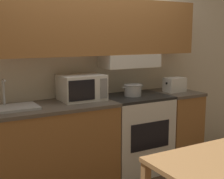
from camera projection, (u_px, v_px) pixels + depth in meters
The scene contains 9 objects.
ground_plane at pixel (87, 168), 3.92m from camera, with size 16.00×16.00×0.00m, color #4C3828.
wall_back at pixel (89, 50), 3.62m from camera, with size 5.14×0.38×2.55m.
lower_counter_main at pixel (45, 149), 3.27m from camera, with size 1.52×0.64×0.94m.
lower_counter_right_stub at pixel (175, 126), 4.12m from camera, with size 0.48×0.64×0.94m.
stove_range at pixel (135, 133), 3.82m from camera, with size 0.75×0.62×0.94m.
cooking_pot at pixel (133, 90), 3.72m from camera, with size 0.29×0.22×0.14m.
microwave at pixel (82, 87), 3.47m from camera, with size 0.48×0.38×0.28m.
toaster at pixel (175, 85), 4.00m from camera, with size 0.27×0.18×0.18m.
sink_basin at pixel (7, 108), 3.02m from camera, with size 0.59×0.34×0.29m.
Camera 1 is at (-1.53, -3.38, 1.63)m, focal length 50.00 mm.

